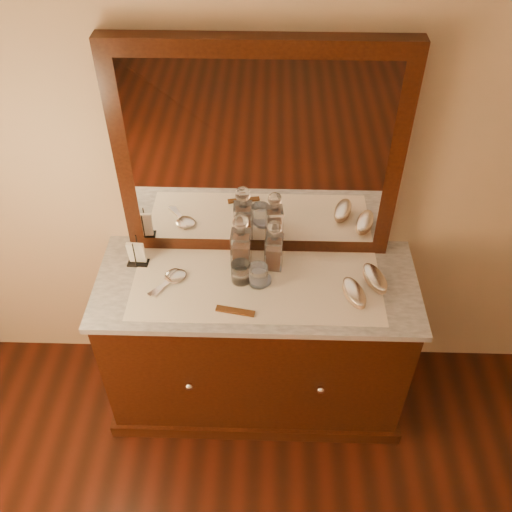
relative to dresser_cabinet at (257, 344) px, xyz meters
name	(u,v)px	position (x,y,z in m)	size (l,w,h in m)	color
dresser_cabinet	(257,344)	(0.00, 0.00, 0.00)	(1.40, 0.55, 0.82)	black
dresser_plinth	(257,387)	(0.00, 0.00, -0.37)	(1.46, 0.59, 0.08)	black
knob_left	(189,386)	(-0.30, -0.28, 0.04)	(0.04, 0.04, 0.04)	silver
knob_right	(321,390)	(0.30, -0.28, 0.04)	(0.04, 0.04, 0.04)	silver
marble_top	(257,284)	(0.00, 0.00, 0.42)	(1.44, 0.59, 0.03)	silver
mirror_frame	(258,156)	(0.00, 0.25, 0.94)	(1.20, 0.08, 1.00)	black
mirror_glass	(258,160)	(0.00, 0.21, 0.94)	(1.06, 0.01, 0.86)	white
lace_runner	(257,285)	(0.00, -0.02, 0.44)	(1.10, 0.45, 0.00)	white
pin_dish	(261,280)	(0.02, 0.00, 0.45)	(0.09, 0.09, 0.02)	white
comb	(235,311)	(-0.08, -0.18, 0.45)	(0.17, 0.03, 0.01)	brown
napkin_rack	(137,254)	(-0.55, 0.11, 0.50)	(0.10, 0.06, 0.14)	black
decanter_left	(241,246)	(-0.07, 0.11, 0.56)	(0.09, 0.09, 0.29)	#8C3F14
decanter_right	(274,249)	(0.07, 0.10, 0.54)	(0.09, 0.09, 0.26)	#8C3F14
brush_near	(354,293)	(0.42, -0.08, 0.47)	(0.13, 0.19, 0.05)	#997A5E
brush_far	(375,278)	(0.52, 0.01, 0.47)	(0.13, 0.19, 0.05)	#997A5E
hand_mirror_outer	(171,277)	(-0.38, 0.01, 0.45)	(0.13, 0.19, 0.02)	silver
hand_mirror_inner	(173,279)	(-0.37, 0.00, 0.45)	(0.18, 0.19, 0.02)	silver
tumblers	(249,274)	(-0.03, 0.00, 0.49)	(0.16, 0.10, 0.10)	white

